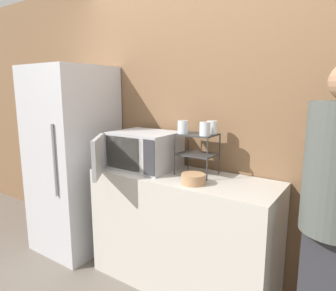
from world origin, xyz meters
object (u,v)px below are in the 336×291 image
at_px(glass_front_left, 183,127).
at_px(microwave, 143,150).
at_px(glass_back_right, 212,127).
at_px(person, 336,203).
at_px(dish_rack, 197,145).
at_px(bowl, 193,179).
at_px(glass_front_right, 205,129).
at_px(refrigerator, 74,160).

bearing_deg(glass_front_left, microwave, -175.10).
height_order(glass_back_right, person, person).
height_order(microwave, person, person).
bearing_deg(dish_rack, bowl, -67.03).
bearing_deg(person, glass_front_right, 171.43).
bearing_deg(person, bowl, -178.12).
distance_m(dish_rack, glass_front_left, 0.18).
height_order(glass_front_left, glass_front_right, same).
bearing_deg(person, dish_rack, 168.66).
bearing_deg(refrigerator, microwave, 4.51).
height_order(glass_front_left, refrigerator, refrigerator).
height_order(glass_back_right, glass_front_right, same).
bearing_deg(microwave, glass_front_right, 2.59).
xyz_separation_m(microwave, refrigerator, (-0.82, -0.06, -0.18)).
bearing_deg(dish_rack, microwave, -169.28).
relative_size(microwave, glass_front_right, 7.63).
distance_m(glass_front_right, person, 0.95).
bearing_deg(bowl, person, 1.88).
bearing_deg(glass_back_right, refrigerator, -171.48).
bearing_deg(refrigerator, person, -1.08).
relative_size(dish_rack, glass_back_right, 3.23).
xyz_separation_m(glass_front_left, glass_back_right, (0.19, 0.11, 0.00)).
distance_m(glass_back_right, glass_front_right, 0.12).
bearing_deg(refrigerator, glass_front_right, 3.73).
xyz_separation_m(glass_front_right, bowl, (-0.00, -0.16, -0.34)).
distance_m(glass_front_right, refrigerator, 1.43).
relative_size(glass_front_left, person, 0.06).
distance_m(glass_back_right, person, 0.97).
relative_size(glass_front_left, bowl, 0.58).
xyz_separation_m(bowl, refrigerator, (-1.38, 0.07, -0.06)).
distance_m(bowl, person, 0.88).
relative_size(glass_front_left, glass_back_right, 1.00).
bearing_deg(glass_back_right, bowl, -90.05).
distance_m(microwave, glass_back_right, 0.62).
xyz_separation_m(glass_front_left, glass_front_right, (0.19, -0.01, 0.00)).
bearing_deg(glass_back_right, microwave, -165.80).
bearing_deg(person, glass_front_left, 172.61).
bearing_deg(dish_rack, person, -11.34).
height_order(microwave, refrigerator, refrigerator).
xyz_separation_m(glass_front_right, refrigerator, (-1.38, -0.09, -0.39)).
bearing_deg(glass_front_left, bowl, -41.21).
xyz_separation_m(bowl, person, (0.88, 0.03, 0.01)).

